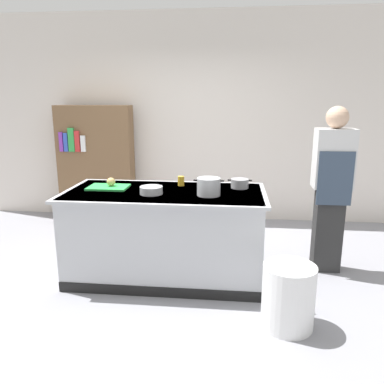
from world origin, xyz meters
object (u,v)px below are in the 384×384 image
object	(u,v)px
trash_bin	(288,296)
stock_pot	(209,187)
bookshelf	(96,164)
onion	(111,182)
sauce_pan	(240,183)
person_chef	(331,186)
mixing_bowl	(151,190)
juice_cup	(181,181)

from	to	relation	value
trash_bin	stock_pot	bearing A→B (deg)	135.21
trash_bin	bookshelf	bearing A→B (deg)	133.68
onion	sauce_pan	size ratio (longest dim) A/B	0.35
onion	trash_bin	bearing A→B (deg)	-27.40
stock_pot	bookshelf	xyz separation A→B (m)	(-1.79, 1.92, -0.13)
onion	person_chef	bearing A→B (deg)	6.25
mixing_bowl	bookshelf	world-z (taller)	bookshelf
person_chef	onion	bearing A→B (deg)	94.01
stock_pot	bookshelf	size ratio (longest dim) A/B	0.17
onion	sauce_pan	world-z (taller)	onion
stock_pot	trash_bin	bearing A→B (deg)	-44.79
juice_cup	person_chef	bearing A→B (deg)	2.33
person_chef	juice_cup	bearing A→B (deg)	90.09
sauce_pan	mixing_bowl	world-z (taller)	sauce_pan
mixing_bowl	juice_cup	size ratio (longest dim) A/B	2.19
trash_bin	juice_cup	bearing A→B (deg)	133.24
sauce_pan	trash_bin	size ratio (longest dim) A/B	0.47
sauce_pan	mixing_bowl	size ratio (longest dim) A/B	1.12
juice_cup	bookshelf	distance (m)	2.13
onion	bookshelf	size ratio (longest dim) A/B	0.05
onion	stock_pot	bearing A→B (deg)	-11.18
juice_cup	bookshelf	world-z (taller)	bookshelf
trash_bin	mixing_bowl	bearing A→B (deg)	151.41
stock_pot	sauce_pan	world-z (taller)	stock_pot
stock_pot	person_chef	size ratio (longest dim) A/B	0.17
onion	mixing_bowl	bearing A→B (deg)	-24.07
sauce_pan	trash_bin	xyz separation A→B (m)	(0.39, -1.02, -0.69)
sauce_pan	bookshelf	bearing A→B (deg)	142.94
trash_bin	bookshelf	size ratio (longest dim) A/B	0.31
mixing_bowl	stock_pot	bearing A→B (deg)	0.64
bookshelf	juice_cup	bearing A→B (deg)	-46.02
juice_cup	person_chef	distance (m)	1.55
onion	person_chef	size ratio (longest dim) A/B	0.05
stock_pot	sauce_pan	bearing A→B (deg)	48.76
onion	sauce_pan	xyz separation A→B (m)	(1.31, 0.14, -0.02)
onion	person_chef	xyz separation A→B (m)	(2.24, 0.25, -0.05)
person_chef	bookshelf	bearing A→B (deg)	61.84
juice_cup	trash_bin	world-z (taller)	juice_cup
person_chef	stock_pot	bearing A→B (deg)	107.64
trash_bin	person_chef	xyz separation A→B (m)	(0.55, 1.12, 0.65)
juice_cup	person_chef	world-z (taller)	person_chef
juice_cup	bookshelf	bearing A→B (deg)	133.98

